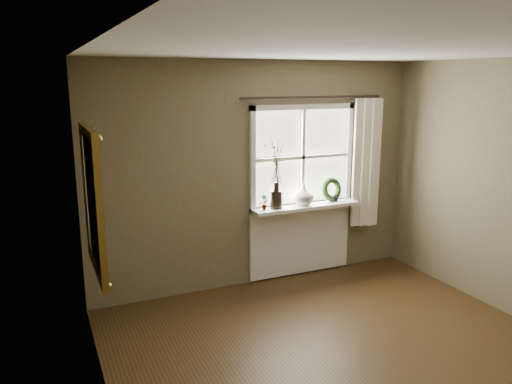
{
  "coord_description": "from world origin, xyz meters",
  "views": [
    {
      "loc": [
        -2.35,
        -2.9,
        2.39
      ],
      "look_at": [
        -0.36,
        1.55,
        1.28
      ],
      "focal_mm": 35.0,
      "sensor_mm": 36.0,
      "label": 1
    }
  ],
  "objects_px": {
    "dark_jug": "(276,199)",
    "cream_vase": "(303,195)",
    "gilt_mirror": "(92,201)",
    "wreath": "(332,192)"
  },
  "relations": [
    {
      "from": "dark_jug",
      "to": "gilt_mirror",
      "type": "distance_m",
      "value": 2.34
    },
    {
      "from": "gilt_mirror",
      "to": "dark_jug",
      "type": "bearing_deg",
      "value": 23.43
    },
    {
      "from": "dark_jug",
      "to": "cream_vase",
      "type": "distance_m",
      "value": 0.36
    },
    {
      "from": "dark_jug",
      "to": "gilt_mirror",
      "type": "xyz_separation_m",
      "value": [
        -2.12,
        -0.92,
        0.4
      ]
    },
    {
      "from": "gilt_mirror",
      "to": "cream_vase",
      "type": "bearing_deg",
      "value": 20.32
    },
    {
      "from": "dark_jug",
      "to": "cream_vase",
      "type": "relative_size",
      "value": 0.81
    },
    {
      "from": "dark_jug",
      "to": "cream_vase",
      "type": "height_order",
      "value": "cream_vase"
    },
    {
      "from": "dark_jug",
      "to": "cream_vase",
      "type": "bearing_deg",
      "value": 0.0
    },
    {
      "from": "wreath",
      "to": "cream_vase",
      "type": "bearing_deg",
      "value": 174.55
    },
    {
      "from": "dark_jug",
      "to": "gilt_mirror",
      "type": "relative_size",
      "value": 0.17
    }
  ]
}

